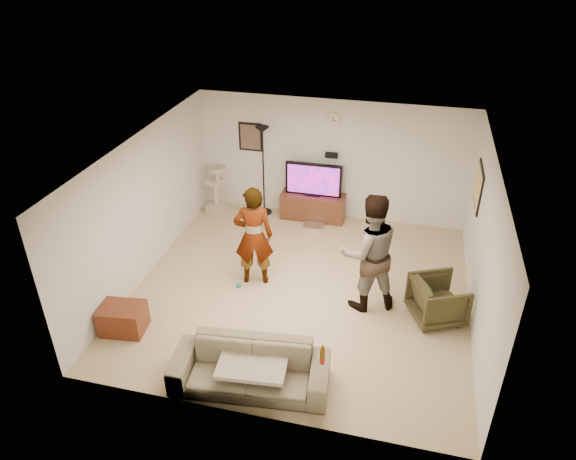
% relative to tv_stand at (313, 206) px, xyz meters
% --- Properties ---
extents(floor, '(5.50, 5.50, 0.02)m').
position_rel_tv_stand_xyz_m(floor, '(0.32, -2.50, -0.29)').
color(floor, tan).
rests_on(floor, ground).
extents(ceiling, '(5.50, 5.50, 0.02)m').
position_rel_tv_stand_xyz_m(ceiling, '(0.32, -2.50, 2.23)').
color(ceiling, white).
rests_on(ceiling, wall_back).
extents(wall_back, '(5.50, 0.04, 2.50)m').
position_rel_tv_stand_xyz_m(wall_back, '(0.32, 0.25, 0.97)').
color(wall_back, silver).
rests_on(wall_back, floor).
extents(wall_front, '(5.50, 0.04, 2.50)m').
position_rel_tv_stand_xyz_m(wall_front, '(0.32, -5.25, 0.97)').
color(wall_front, silver).
rests_on(wall_front, floor).
extents(wall_left, '(0.04, 5.50, 2.50)m').
position_rel_tv_stand_xyz_m(wall_left, '(-2.43, -2.50, 0.97)').
color(wall_left, silver).
rests_on(wall_left, floor).
extents(wall_right, '(0.04, 5.50, 2.50)m').
position_rel_tv_stand_xyz_m(wall_right, '(3.07, -2.50, 0.97)').
color(wall_right, silver).
rests_on(wall_right, floor).
extents(wall_clock, '(0.26, 0.04, 0.26)m').
position_rel_tv_stand_xyz_m(wall_clock, '(0.32, 0.22, 1.82)').
color(wall_clock, white).
rests_on(wall_clock, wall_back).
extents(wall_speaker, '(0.25, 0.10, 0.10)m').
position_rel_tv_stand_xyz_m(wall_speaker, '(0.32, 0.19, 1.10)').
color(wall_speaker, black).
rests_on(wall_speaker, wall_back).
extents(picture_back, '(0.42, 0.03, 0.52)m').
position_rel_tv_stand_xyz_m(picture_back, '(-1.38, 0.23, 1.32)').
color(picture_back, brown).
rests_on(picture_back, wall_back).
extents(picture_right, '(0.03, 0.78, 0.62)m').
position_rel_tv_stand_xyz_m(picture_right, '(3.05, -0.90, 1.22)').
color(picture_right, tan).
rests_on(picture_right, wall_right).
extents(tv_stand, '(1.33, 0.45, 0.55)m').
position_rel_tv_stand_xyz_m(tv_stand, '(0.00, 0.00, 0.00)').
color(tv_stand, '#492617').
rests_on(tv_stand, floor).
extents(console_box, '(0.40, 0.30, 0.07)m').
position_rel_tv_stand_xyz_m(console_box, '(0.10, -0.40, -0.24)').
color(console_box, silver).
rests_on(console_box, floor).
extents(tv, '(1.16, 0.08, 0.69)m').
position_rel_tv_stand_xyz_m(tv, '(0.00, 0.00, 0.62)').
color(tv, black).
rests_on(tv, tv_stand).
extents(tv_screen, '(1.06, 0.01, 0.60)m').
position_rel_tv_stand_xyz_m(tv_screen, '(-0.00, -0.04, 0.62)').
color(tv_screen, '#D4155F').
rests_on(tv_screen, tv).
extents(floor_lamp, '(0.32, 0.32, 1.91)m').
position_rel_tv_stand_xyz_m(floor_lamp, '(-1.06, 0.00, 0.68)').
color(floor_lamp, black).
rests_on(floor_lamp, floor).
extents(cat_tree, '(0.44, 0.44, 1.11)m').
position_rel_tv_stand_xyz_m(cat_tree, '(-2.04, -0.27, 0.28)').
color(cat_tree, tan).
rests_on(cat_tree, floor).
extents(person_left, '(0.74, 0.58, 1.79)m').
position_rel_tv_stand_xyz_m(person_left, '(-0.52, -2.45, 0.62)').
color(person_left, '#9B9BAA').
rests_on(person_left, floor).
extents(person_right, '(1.18, 1.07, 1.98)m').
position_rel_tv_stand_xyz_m(person_right, '(1.41, -2.65, 0.71)').
color(person_right, '#3E5D8D').
rests_on(person_right, floor).
extents(sofa, '(2.16, 1.03, 0.61)m').
position_rel_tv_stand_xyz_m(sofa, '(0.13, -4.77, 0.03)').
color(sofa, '#70674F').
rests_on(sofa, floor).
extents(throw_blanket, '(0.96, 0.78, 0.06)m').
position_rel_tv_stand_xyz_m(throw_blanket, '(0.17, -4.77, 0.13)').
color(throw_blanket, '#C3B29B').
rests_on(throw_blanket, sofa).
extents(beer_bottle, '(0.06, 0.06, 0.25)m').
position_rel_tv_stand_xyz_m(beer_bottle, '(1.09, -4.77, 0.46)').
color(beer_bottle, '#603707').
rests_on(beer_bottle, sofa).
extents(armchair, '(1.01, 1.00, 0.70)m').
position_rel_tv_stand_xyz_m(armchair, '(2.54, -2.73, 0.07)').
color(armchair, '#35311A').
rests_on(armchair, floor).
extents(side_table, '(0.71, 0.56, 0.43)m').
position_rel_tv_stand_xyz_m(side_table, '(-2.08, -4.17, -0.06)').
color(side_table, '#562413').
rests_on(side_table, floor).
extents(toy_ball, '(0.08, 0.08, 0.08)m').
position_rel_tv_stand_xyz_m(toy_ball, '(-0.73, -2.70, -0.24)').
color(toy_ball, teal).
rests_on(toy_ball, floor).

